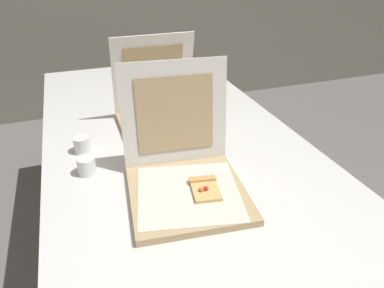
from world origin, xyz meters
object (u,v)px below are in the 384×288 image
pizza_box_front (185,175)px  pizza_box_middle (161,114)px  table (174,150)px  cup_white_mid (82,145)px  cup_white_near_center (87,166)px

pizza_box_front → pizza_box_middle: size_ratio=1.15×
table → pizza_box_front: size_ratio=5.00×
pizza_box_front → cup_white_mid: pizza_box_front is taller
table → cup_white_mid: cup_white_mid is taller
table → cup_white_mid: size_ratio=34.58×
cup_white_mid → table: bearing=-4.1°
table → pizza_box_middle: (-0.01, 0.14, 0.10)m
table → cup_white_near_center: 0.37m
pizza_box_front → pizza_box_middle: 0.45m
pizza_box_middle → pizza_box_front: bearing=-96.3°
pizza_box_middle → cup_white_near_center: (-0.32, -0.26, -0.02)m
table → cup_white_mid: (-0.34, 0.02, 0.07)m
table → pizza_box_front: pizza_box_front is taller
cup_white_near_center → cup_white_mid: bearing=91.0°
table → pizza_box_middle: bearing=94.9°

